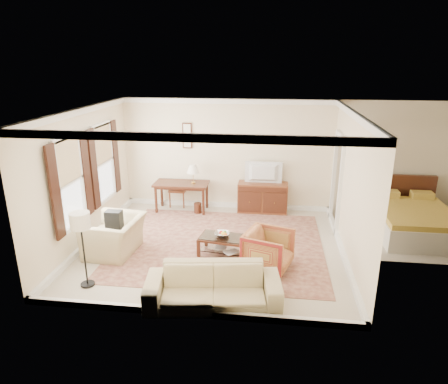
% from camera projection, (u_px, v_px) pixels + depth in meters
% --- Properties ---
extents(room_shell, '(5.51, 5.01, 2.91)m').
position_uv_depth(room_shell, '(212.00, 132.00, 7.81)').
color(room_shell, beige).
rests_on(room_shell, ground).
extents(annex_bedroom, '(3.00, 2.70, 2.90)m').
position_uv_depth(annex_bedroom, '(416.00, 222.00, 9.03)').
color(annex_bedroom, beige).
rests_on(annex_bedroom, ground).
extents(window_front, '(0.12, 1.56, 1.80)m').
position_uv_depth(window_front, '(70.00, 183.00, 7.77)').
color(window_front, '#CCB284').
rests_on(window_front, room_shell).
extents(window_rear, '(0.12, 1.56, 1.80)m').
position_uv_depth(window_rear, '(104.00, 163.00, 9.27)').
color(window_rear, '#CCB284').
rests_on(window_rear, room_shell).
extents(doorway, '(0.10, 1.12, 2.25)m').
position_uv_depth(doorway, '(337.00, 183.00, 9.34)').
color(doorway, white).
rests_on(doorway, room_shell).
extents(rug, '(4.44, 3.81, 0.01)m').
position_uv_depth(rug, '(219.00, 244.00, 8.68)').
color(rug, maroon).
rests_on(rug, room_shell).
extents(writing_desk, '(1.41, 0.70, 0.77)m').
position_uv_depth(writing_desk, '(181.00, 187.00, 10.45)').
color(writing_desk, '#3A1B10').
rests_on(writing_desk, room_shell).
extents(desk_chair, '(0.47, 0.47, 1.05)m').
position_uv_depth(desk_chair, '(178.00, 187.00, 10.84)').
color(desk_chair, brown).
rests_on(desk_chair, room_shell).
extents(desk_lamp, '(0.32, 0.32, 0.50)m').
position_uv_depth(desk_lamp, '(193.00, 174.00, 10.30)').
color(desk_lamp, silver).
rests_on(desk_lamp, writing_desk).
extents(framed_prints, '(0.25, 0.04, 0.68)m').
position_uv_depth(framed_prints, '(187.00, 135.00, 10.43)').
color(framed_prints, '#3A1B10').
rests_on(framed_prints, room_shell).
extents(sideboard, '(1.28, 0.49, 0.79)m').
position_uv_depth(sideboard, '(263.00, 197.00, 10.44)').
color(sideboard, brown).
rests_on(sideboard, room_shell).
extents(tv, '(0.91, 0.52, 0.12)m').
position_uv_depth(tv, '(263.00, 166.00, 10.15)').
color(tv, black).
rests_on(tv, sideboard).
extents(coffee_table, '(1.03, 0.69, 0.41)m').
position_uv_depth(coffee_table, '(223.00, 241.00, 8.16)').
color(coffee_table, '#3A1B10').
rests_on(coffee_table, room_shell).
extents(fruit_bowl, '(0.42, 0.42, 0.10)m').
position_uv_depth(fruit_bowl, '(222.00, 233.00, 8.14)').
color(fruit_bowl, silver).
rests_on(fruit_bowl, coffee_table).
extents(book_a, '(0.28, 0.06, 0.38)m').
position_uv_depth(book_a, '(216.00, 246.00, 8.24)').
color(book_a, brown).
rests_on(book_a, coffee_table).
extents(book_b, '(0.20, 0.23, 0.38)m').
position_uv_depth(book_b, '(229.00, 250.00, 8.09)').
color(book_b, brown).
rests_on(book_b, coffee_table).
extents(striped_armchair, '(0.99, 1.02, 0.85)m').
position_uv_depth(striped_armchair, '(268.00, 248.00, 7.58)').
color(striped_armchair, maroon).
rests_on(striped_armchair, room_shell).
extents(club_armchair, '(0.85, 1.22, 1.02)m').
position_uv_depth(club_armchair, '(114.00, 230.00, 8.17)').
color(club_armchair, tan).
rests_on(club_armchair, room_shell).
extents(backpack, '(0.23, 0.33, 0.40)m').
position_uv_depth(backpack, '(114.00, 219.00, 8.06)').
color(backpack, black).
rests_on(backpack, club_armchair).
extents(sofa, '(2.26, 0.93, 0.86)m').
position_uv_depth(sofa, '(213.00, 281.00, 6.45)').
color(sofa, tan).
rests_on(sofa, room_shell).
extents(floor_lamp, '(0.34, 0.34, 1.39)m').
position_uv_depth(floor_lamp, '(81.00, 226.00, 6.76)').
color(floor_lamp, black).
rests_on(floor_lamp, room_shell).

